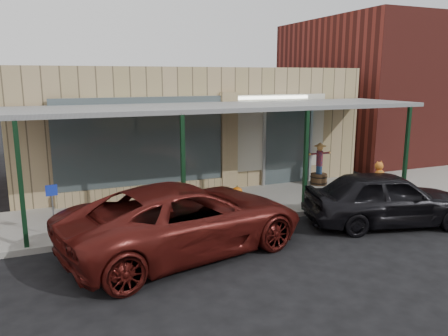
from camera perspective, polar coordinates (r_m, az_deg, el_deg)
name	(u,v)px	position (r m, az deg, el deg)	size (l,w,h in m)	color
ground	(288,251)	(10.26, 8.36, -10.63)	(120.00, 120.00, 0.00)	black
sidewalk	(227,205)	(13.26, 0.34, -4.91)	(40.00, 3.20, 0.15)	gray
storefront	(181,124)	(17.08, -5.67, 5.73)	(12.00, 6.25, 4.20)	tan
awning	(227,108)	(12.69, 0.43, 7.84)	(12.00, 3.00, 3.04)	slate
block_buildings_near	(219,80)	(18.63, -0.71, 11.45)	(61.00, 8.00, 8.00)	maroon
barrel_scarecrow	(319,170)	(15.74, 12.30, -0.31)	(0.86, 0.77, 1.50)	#45341B
barrel_pumpkin	(237,200)	(12.65, 1.71, -4.24)	(0.74, 0.74, 0.68)	#45341B
handicap_sign	(53,204)	(11.07, -21.49, -4.34)	(0.26, 0.05, 1.27)	gray
parked_sedan	(387,198)	(12.38, 20.52, -3.71)	(4.63, 2.79, 1.56)	black
car_maroon	(186,218)	(9.90, -5.00, -6.55)	(2.60, 5.63, 1.56)	#531410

